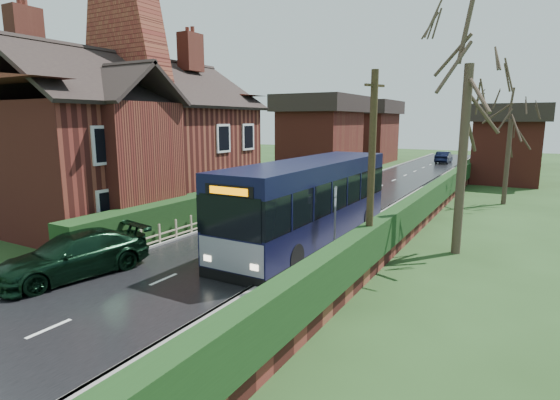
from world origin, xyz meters
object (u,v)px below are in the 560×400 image
Objects in this scene: telegraph_pole at (371,177)px; brick_house at (131,136)px; car_green at (74,255)px; bus_stop_sign at (335,211)px; car_silver at (230,212)px; bus at (310,202)px.

brick_house is at bearing -169.88° from telegraph_pole.
brick_house reaches higher than telegraph_pole.
bus_stop_sign reaches higher than car_green.
bus_stop_sign is at bearing -8.12° from brick_house.
car_silver is 7.38m from bus_stop_sign.
bus is 2.31× the size of car_green.
brick_house is at bearing 137.27° from car_green.
brick_house is 3.88× the size of car_silver.
car_silver is 1.35× the size of bus_stop_sign.
telegraph_pole is (1.80, -1.42, 1.58)m from bus_stop_sign.
brick_house is at bearing 155.06° from bus_stop_sign.
brick_house reaches higher than car_silver.
car_silver is (-5.00, 1.04, -1.11)m from bus.
bus_stop_sign is (6.80, -2.61, 1.20)m from car_silver.
bus is 4.97m from telegraph_pole.
telegraph_pole is at bearing -26.24° from car_silver.
telegraph_pole reaches higher than car_green.
telegraph_pole is (8.60, -4.03, 2.78)m from car_silver.
brick_house is at bearing -173.51° from car_silver.
bus is (10.93, -0.24, -2.63)m from brick_house.
car_silver is at bearing 142.17° from bus_stop_sign.
car_silver is 0.75× the size of car_green.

